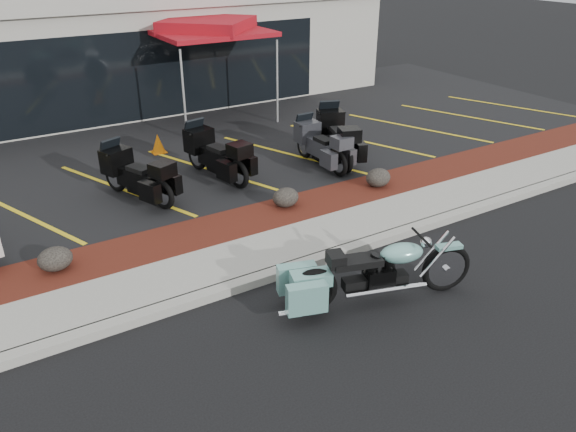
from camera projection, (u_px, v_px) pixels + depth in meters
ground at (354, 285)px, 9.36m from camera, size 90.00×90.00×0.00m
curb at (323, 258)px, 10.01m from camera, size 24.00×0.25×0.15m
sidewalk at (302, 242)px, 10.55m from camera, size 24.00×1.20×0.15m
mulch_bed at (271, 217)px, 11.46m from camera, size 24.00×1.20×0.16m
upper_lot at (174, 144)px, 15.60m from camera, size 26.00×9.60×0.15m
dealership_building at (103, 41)px, 19.54m from camera, size 18.00×8.16×4.00m
boulder_left at (55, 259)px, 9.41m from camera, size 0.57×0.48×0.41m
boulder_mid at (286, 197)px, 11.66m from camera, size 0.57×0.47×0.40m
boulder_right at (378, 178)px, 12.61m from camera, size 0.59×0.49×0.41m
hero_cruiser at (447, 262)px, 8.96m from camera, size 3.24×1.68×1.11m
touring_black_front at (114, 165)px, 12.21m from camera, size 1.53×2.24×1.22m
touring_black_mid at (196, 145)px, 13.38m from camera, size 1.27×2.30×1.26m
touring_grey at (305, 136)px, 14.13m from camera, size 0.80×2.02×1.17m
touring_black_rear at (329, 125)px, 14.65m from camera, size 1.58×2.44×1.33m
traffic_cone at (158, 143)px, 14.63m from camera, size 0.45×0.45×0.50m
popup_canopy at (208, 28)px, 16.47m from camera, size 4.13×4.13×2.96m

